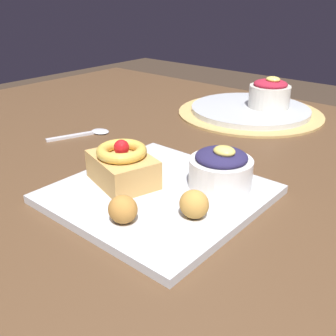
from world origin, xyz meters
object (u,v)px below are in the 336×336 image
fritter_middle (194,204)px  berry_ramekin (221,169)px  cake_slice (122,165)px  back_ramekin (270,94)px  fritter_front (123,209)px  spoon (88,133)px  back_plate (250,109)px  front_plate (159,194)px

fritter_middle → berry_ramekin: bearing=103.2°
cake_slice → back_ramekin: bearing=92.1°
berry_ramekin → fritter_front: size_ratio=2.44×
cake_slice → spoon: cake_slice is taller
fritter_front → spoon: size_ratio=0.31×
back_ramekin → back_plate: bearing=-141.6°
berry_ramekin → back_plate: berry_ramekin is taller
front_plate → cake_slice: bearing=-165.4°
cake_slice → fritter_middle: (0.14, -0.01, -0.01)m
front_plate → cake_slice: (-0.06, -0.01, 0.03)m
berry_ramekin → back_plate: (-0.17, 0.38, -0.03)m
fritter_middle → spoon: 0.39m
berry_ramekin → back_ramekin: (-0.13, 0.41, 0.01)m
cake_slice → spoon: bearing=152.8°
cake_slice → back_plate: bearing=96.3°
back_plate → spoon: 0.39m
berry_ramekin → fritter_front: (-0.04, -0.16, -0.01)m
front_plate → fritter_middle: 0.09m
fritter_front → back_plate: bearing=103.6°
fritter_middle → spoon: (-0.37, 0.13, -0.03)m
front_plate → fritter_front: 0.09m
back_ramekin → spoon: 0.43m
back_ramekin → berry_ramekin: bearing=-71.7°
spoon → front_plate: bearing=-89.2°
fritter_front → fritter_middle: 0.09m
cake_slice → fritter_front: cake_slice is taller
berry_ramekin → back_plate: bearing=113.8°
front_plate → berry_ramekin: 0.10m
back_plate → back_ramekin: 0.06m
front_plate → spoon: bearing=160.2°
back_plate → spoon: bearing=-117.6°
spoon → berry_ramekin: bearing=-75.5°
fritter_front → back_ramekin: (-0.10, 0.56, 0.02)m
front_plate → back_plate: bearing=103.6°
berry_ramekin → fritter_middle: berry_ramekin is taller
fritter_front → spoon: fritter_front is taller
berry_ramekin → spoon: berry_ramekin is taller
front_plate → berry_ramekin: (0.06, 0.07, 0.03)m
front_plate → spoon: front_plate is taller
front_plate → cake_slice: cake_slice is taller
fritter_front → front_plate: bearing=103.3°
front_plate → spoon: 0.31m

